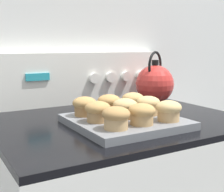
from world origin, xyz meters
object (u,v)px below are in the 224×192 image
(muffin_r0_c1, at_px, (142,114))
(muffin_r0_c2, at_px, (169,110))
(muffin_r1_c1, at_px, (125,108))
(muffin_r2_c2, at_px, (133,101))
(muffin_pan, at_px, (125,122))
(muffin_r2_c1, at_px, (109,103))
(muffin_r0_c0, at_px, (116,117))
(muffin_r1_c0, at_px, (98,111))
(tea_kettle, at_px, (155,83))
(muffin_r1_c2, at_px, (148,105))
(muffin_r2_c0, at_px, (85,106))

(muffin_r0_c1, bearing_deg, muffin_r0_c2, -1.87)
(muffin_r1_c1, relative_size, muffin_r2_c2, 1.00)
(muffin_r0_c2, xyz_separation_m, muffin_r1_c1, (-0.09, 0.09, 0.00))
(muffin_pan, relative_size, muffin_r2_c1, 4.17)
(muffin_r0_c0, relative_size, muffin_r0_c2, 1.00)
(muffin_r1_c0, height_order, tea_kettle, tea_kettle)
(muffin_r1_c0, bearing_deg, tea_kettle, 31.90)
(muffin_pan, relative_size, muffin_r1_c0, 4.17)
(muffin_r1_c2, bearing_deg, muffin_r0_c1, -134.52)
(muffin_r0_c0, bearing_deg, muffin_r1_c1, 46.57)
(muffin_r0_c2, height_order, tea_kettle, tea_kettle)
(muffin_r0_c2, height_order, muffin_r1_c2, same)
(muffin_r2_c0, distance_m, muffin_r2_c1, 0.09)
(muffin_r1_c1, relative_size, muffin_r2_c0, 1.00)
(muffin_r1_c2, bearing_deg, muffin_r0_c2, -88.62)
(muffin_r0_c0, distance_m, muffin_r2_c0, 0.18)
(muffin_r0_c1, relative_size, muffin_r0_c2, 1.00)
(muffin_r1_c1, relative_size, muffin_r2_c1, 1.00)
(muffin_r1_c0, relative_size, muffin_r2_c2, 1.00)
(muffin_r0_c2, distance_m, tea_kettle, 0.40)
(muffin_r0_c0, height_order, muffin_r1_c2, same)
(muffin_r1_c1, height_order, tea_kettle, tea_kettle)
(muffin_r1_c1, distance_m, muffin_r2_c1, 0.09)
(muffin_r2_c2, relative_size, tea_kettle, 0.35)
(muffin_r1_c1, relative_size, tea_kettle, 0.35)
(muffin_r1_c0, distance_m, muffin_r2_c2, 0.19)
(muffin_r2_c2, xyz_separation_m, tea_kettle, (0.21, 0.16, 0.03))
(muffin_r2_c0, xyz_separation_m, muffin_r2_c2, (0.17, -0.00, 0.00))
(muffin_r1_c0, height_order, muffin_r2_c2, same)
(muffin_r0_c0, bearing_deg, muffin_r2_c2, 45.80)
(muffin_r0_c2, distance_m, muffin_r1_c2, 0.09)
(muffin_r0_c1, relative_size, muffin_r2_c0, 1.00)
(muffin_pan, distance_m, muffin_r1_c0, 0.10)
(muffin_r0_c0, distance_m, muffin_r1_c0, 0.09)
(muffin_r0_c0, xyz_separation_m, muffin_r1_c2, (0.17, 0.09, 0.00))
(muffin_r0_c2, relative_size, muffin_r1_c0, 1.00)
(muffin_r1_c1, xyz_separation_m, muffin_r2_c0, (-0.09, 0.09, 0.00))
(muffin_r2_c0, height_order, muffin_r2_c2, same)
(muffin_r0_c1, relative_size, muffin_r2_c2, 1.00)
(muffin_r2_c0, bearing_deg, tea_kettle, 21.68)
(muffin_r1_c0, bearing_deg, muffin_r1_c1, -0.99)
(muffin_r1_c1, height_order, muffin_r1_c2, same)
(muffin_r2_c0, distance_m, muffin_r2_c2, 0.17)
(muffin_r2_c1, height_order, tea_kettle, tea_kettle)
(muffin_pan, height_order, tea_kettle, tea_kettle)
(muffin_r0_c2, height_order, muffin_r1_c0, same)
(muffin_r1_c0, xyz_separation_m, muffin_r1_c2, (0.17, -0.00, 0.00))
(muffin_pan, distance_m, muffin_r2_c2, 0.13)
(muffin_r1_c1, distance_m, muffin_r2_c2, 0.12)
(muffin_r0_c1, xyz_separation_m, muffin_r2_c1, (0.00, 0.18, 0.00))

